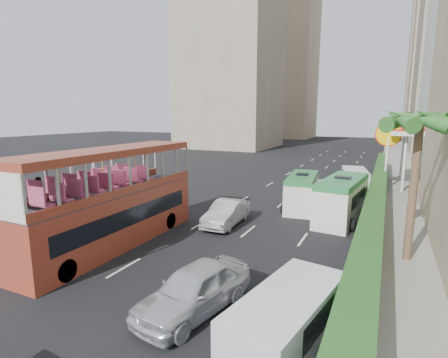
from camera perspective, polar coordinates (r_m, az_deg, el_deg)
The scene contains 18 objects.
ground_plane at distance 16.30m, azimuth -1.25°, elevation -13.91°, with size 200.00×200.00×0.00m, color black.
double_decker_bus at distance 18.81m, azimuth -17.90°, elevation -2.95°, with size 2.50×11.00×5.06m, color #963724.
car_silver_lane_a at distance 21.88m, azimuth 0.41°, elevation -7.44°, with size 1.57×4.50×1.48m, color silver.
car_silver_lane_b at distance 13.03m, azimuth -4.78°, elevation -20.67°, with size 1.93×4.81×1.64m, color silver.
van_asset at distance 31.28m, azimuth 14.71°, elevation -2.31°, with size 1.98×4.30×1.19m, color silver.
minibus_near at distance 25.93m, azimuth 12.59°, elevation -2.06°, with size 1.84×5.51×2.44m, color silver.
minibus_far at distance 23.66m, azimuth 18.66°, elevation -3.19°, with size 2.06×6.18×2.74m, color silver.
panel_van_near at distance 10.79m, azimuth 10.31°, elevation -22.22°, with size 1.85×4.63×1.85m, color silver.
panel_van_far at distance 33.26m, azimuth 20.54°, elevation -0.18°, with size 1.94×4.85×1.94m, color silver.
sidewalk at distance 38.93m, azimuth 28.28°, elevation -0.62°, with size 6.00×120.00×0.18m, color #99968C.
kerb_wall at distance 27.95m, azimuth 23.71°, elevation -2.94°, with size 0.30×44.00×1.00m, color silver.
hedge at distance 27.78m, azimuth 23.84°, elevation -1.23°, with size 1.10×44.00×0.70m, color #2D6626.
palm_tree at distance 17.65m, azimuth 28.50°, elevation -1.76°, with size 0.36×0.36×6.40m, color brown.
shell_station at distance 36.66m, azimuth 30.34°, elevation 2.80°, with size 6.50×8.00×5.50m, color silver.
tower_far_a at distance 97.06m, azimuth 32.74°, elevation 17.92°, with size 14.00×14.00×44.00m, color tan.
tower_far_b at distance 118.49m, azimuth 31.28°, elevation 15.42°, with size 14.00×14.00×40.00m, color tan.
tower_left_a at distance 77.29m, azimuth 1.11°, elevation 24.89°, with size 18.00×18.00×52.00m, color tan.
tower_left_b at distance 108.41m, azimuth 10.15°, elevation 18.93°, with size 16.00×16.00×46.00m, color tan.
Camera 1 is at (6.63, -13.29, 6.72)m, focal length 28.00 mm.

